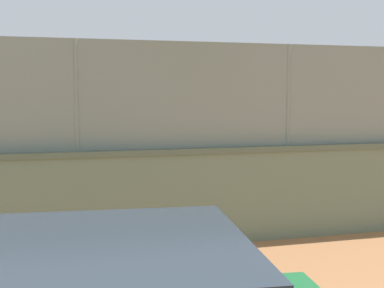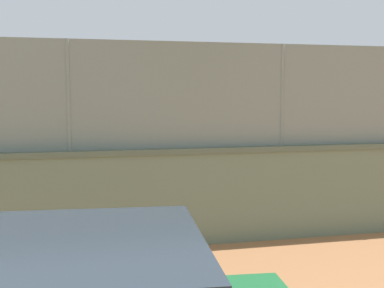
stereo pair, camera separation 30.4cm
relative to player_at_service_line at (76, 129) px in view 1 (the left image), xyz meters
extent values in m
plane|color=#A36B42|center=(-1.74, 1.04, -0.99)|extent=(260.00, 260.00, 0.00)
cube|color=slate|center=(-4.64, 12.10, -0.28)|extent=(30.30, 0.55, 1.42)
cube|color=#556151|center=(-4.64, 12.10, 0.48)|extent=(30.30, 0.61, 0.08)
cube|color=gray|center=(-4.64, 12.10, 1.32)|extent=(29.70, 0.22, 1.60)
cylinder|color=gray|center=(-2.99, 12.11, 1.32)|extent=(0.07, 0.07, 1.60)
cylinder|color=gray|center=(0.31, 12.13, 1.32)|extent=(0.07, 0.07, 1.60)
cylinder|color=navy|center=(0.01, 0.11, -0.58)|extent=(0.17, 0.17, 0.82)
cylinder|color=navy|center=(0.04, -0.09, -0.58)|extent=(0.17, 0.17, 0.82)
cylinder|color=#429951|center=(0.02, 0.01, 0.14)|extent=(0.38, 0.38, 0.61)
cylinder|color=#D8AD84|center=(-0.06, 0.31, 0.26)|extent=(0.58, 0.16, 0.17)
cylinder|color=#D8AD84|center=(-0.24, -0.33, 0.26)|extent=(0.58, 0.16, 0.17)
sphere|color=#D8AD84|center=(0.02, 0.01, 0.55)|extent=(0.23, 0.23, 0.23)
cylinder|color=white|center=(0.02, 0.01, 0.65)|extent=(0.27, 0.27, 0.05)
cylinder|color=black|center=(-0.42, -0.36, 0.26)|extent=(0.30, 0.07, 0.04)
ellipsoid|color=#333338|center=(-0.63, -0.38, 0.26)|extent=(0.30, 0.07, 0.24)
cylinder|color=navy|center=(-3.23, 9.56, -0.62)|extent=(0.16, 0.16, 0.73)
cylinder|color=navy|center=(-3.42, 9.55, -0.62)|extent=(0.16, 0.16, 0.73)
cylinder|color=#3372B2|center=(-3.32, 9.55, 0.02)|extent=(0.37, 0.37, 0.54)
cylinder|color=tan|center=(-3.05, 9.63, 0.13)|extent=(0.14, 0.52, 0.16)
cylinder|color=tan|center=(-3.63, 9.83, 0.13)|extent=(0.14, 0.52, 0.16)
sphere|color=tan|center=(-3.32, 9.55, 0.39)|extent=(0.21, 0.21, 0.21)
cylinder|color=navy|center=(-3.32, 9.55, 0.48)|extent=(0.24, 0.24, 0.05)
sphere|color=orange|center=(-0.35, 1.77, 0.33)|extent=(0.19, 0.19, 0.19)
camera|label=1|loc=(0.51, 19.54, 1.33)|focal=47.06mm
camera|label=2|loc=(0.21, 19.61, 1.33)|focal=47.06mm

